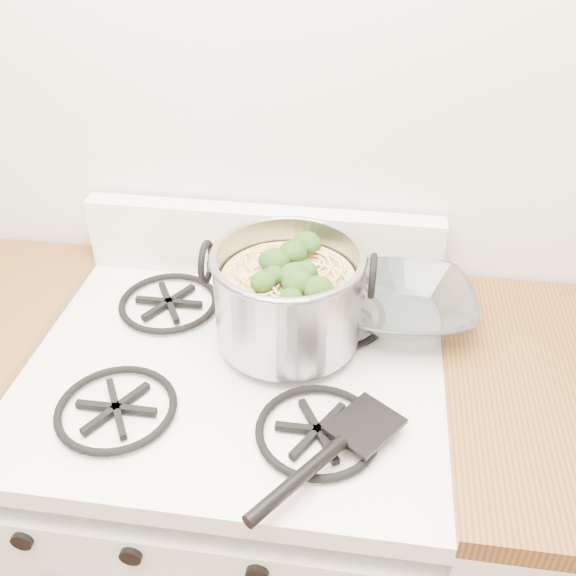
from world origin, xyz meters
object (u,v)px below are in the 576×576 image
(gas_range, at_px, (244,518))
(glass_bowl, at_px, (406,312))
(spatula, at_px, (365,422))
(stock_pot, at_px, (288,297))

(gas_range, bearing_deg, glass_bowl, 27.04)
(spatula, height_order, glass_bowl, glass_bowl)
(stock_pot, bearing_deg, spatula, -53.88)
(gas_range, distance_m, glass_bowl, 0.61)
(spatula, bearing_deg, glass_bowl, 113.61)
(glass_bowl, bearing_deg, spatula, -102.42)
(spatula, bearing_deg, stock_pot, 162.15)
(stock_pot, xyz_separation_m, spatula, (0.16, -0.21, -0.08))
(gas_range, height_order, stock_pot, stock_pot)
(gas_range, relative_size, spatula, 2.98)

